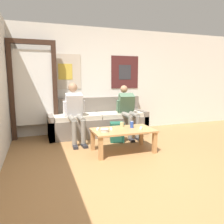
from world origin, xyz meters
TOP-DOWN VIEW (x-y plane):
  - ground_plane at (0.00, 0.00)m, footprint 18.00×18.00m
  - wall_back at (-0.00, 2.76)m, footprint 10.00×0.07m
  - door_frame at (-1.49, 2.54)m, footprint 1.00×0.10m
  - couch at (-0.07, 2.40)m, footprint 2.32×0.72m
  - coffee_table at (0.02, 1.05)m, footprint 1.12×0.65m
  - person_seated_adult at (-0.69, 2.00)m, footprint 0.47×0.88m
  - person_seated_teen at (0.54, 2.03)m, footprint 0.47×0.88m
  - backpack at (0.14, 1.68)m, footprint 0.34×0.33m
  - ceramic_bowl at (-0.35, 0.98)m, footprint 0.15×0.15m
  - pillar_candle at (0.09, 1.27)m, footprint 0.07×0.07m
  - drink_can_blue at (0.23, 1.12)m, footprint 0.07×0.07m
  - game_controller_near_left at (-0.19, 1.11)m, footprint 0.07×0.15m
  - game_controller_near_right at (-0.42, 1.19)m, footprint 0.08×0.15m
  - game_controller_far_center at (0.36, 1.00)m, footprint 0.11×0.14m

SIDE VIEW (x-z plane):
  - ground_plane at x=0.00m, z-range 0.00..0.00m
  - backpack at x=0.14m, z-range -0.01..0.40m
  - couch at x=-0.07m, z-range -0.13..0.73m
  - coffee_table at x=0.02m, z-range 0.14..0.56m
  - game_controller_near_left at x=-0.19m, z-range 0.42..0.45m
  - game_controller_near_right at x=-0.42m, z-range 0.42..0.45m
  - game_controller_far_center at x=0.36m, z-range 0.42..0.45m
  - ceramic_bowl at x=-0.35m, z-range 0.42..0.48m
  - pillar_candle at x=0.09m, z-range 0.42..0.51m
  - drink_can_blue at x=0.23m, z-range 0.42..0.54m
  - person_seated_teen at x=0.54m, z-range 0.06..1.23m
  - person_seated_adult at x=-0.69m, z-range 0.06..1.30m
  - door_frame at x=-1.49m, z-range 0.12..2.27m
  - wall_back at x=0.00m, z-range 0.00..2.55m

